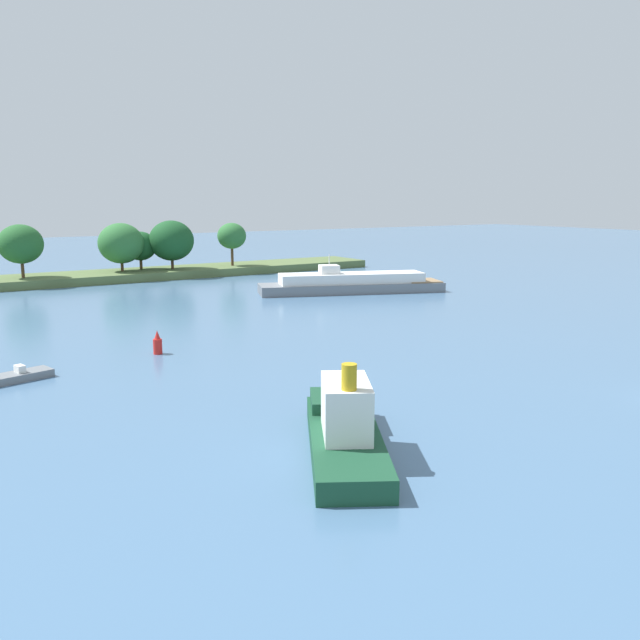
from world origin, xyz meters
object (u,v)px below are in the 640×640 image
(tugboat, at_px, (345,427))
(small_motorboat, at_px, (15,377))
(white_riverboat, at_px, (352,283))
(channel_buoy_red, at_px, (158,344))

(tugboat, bearing_deg, small_motorboat, 117.85)
(white_riverboat, distance_m, channel_buoy_red, 38.34)
(small_motorboat, distance_m, white_riverboat, 48.92)
(small_motorboat, relative_size, white_riverboat, 0.21)
(tugboat, distance_m, channel_buoy_red, 24.64)
(small_motorboat, xyz_separation_m, channel_buoy_red, (10.73, 2.45, 0.52))
(channel_buoy_red, bearing_deg, small_motorboat, -167.11)
(small_motorboat, bearing_deg, white_riverboat, 27.12)
(white_riverboat, height_order, channel_buoy_red, white_riverboat)
(small_motorboat, relative_size, channel_buoy_red, 2.68)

